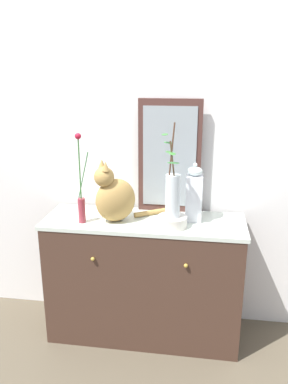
# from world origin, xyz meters

# --- Properties ---
(ground_plane) EXTENTS (6.00, 6.00, 0.00)m
(ground_plane) POSITION_xyz_m (0.00, 0.00, 0.00)
(ground_plane) COLOR brown
(wall_back) EXTENTS (4.40, 0.08, 2.60)m
(wall_back) POSITION_xyz_m (0.00, 0.28, 1.30)
(wall_back) COLOR white
(wall_back) RESTS_ON ground_plane
(sideboard) EXTENTS (1.24, 0.44, 0.82)m
(sideboard) POSITION_xyz_m (0.00, -0.00, 0.41)
(sideboard) COLOR #432C21
(sideboard) RESTS_ON ground_plane
(mirror_leaning) EXTENTS (0.40, 0.03, 0.72)m
(mirror_leaning) POSITION_xyz_m (0.13, 0.19, 1.18)
(mirror_leaning) COLOR #482A25
(mirror_leaning) RESTS_ON sideboard
(cat_sitting) EXTENTS (0.44, 0.33, 0.39)m
(cat_sitting) POSITION_xyz_m (-0.17, -0.04, 0.97)
(cat_sitting) COLOR #AC8547
(cat_sitting) RESTS_ON sideboard
(vase_slim_green) EXTENTS (0.08, 0.04, 0.54)m
(vase_slim_green) POSITION_xyz_m (-0.36, -0.10, 0.97)
(vase_slim_green) COLOR #91303B
(vase_slim_green) RESTS_ON sideboard
(bowl_porcelain) EXTENTS (0.17, 0.17, 0.06)m
(bowl_porcelain) POSITION_xyz_m (0.18, -0.08, 0.85)
(bowl_porcelain) COLOR silver
(bowl_porcelain) RESTS_ON sideboard
(vase_glass_clear) EXTENTS (0.12, 0.17, 0.54)m
(vase_glass_clear) POSITION_xyz_m (0.18, -0.08, 1.02)
(vase_glass_clear) COLOR silver
(vase_glass_clear) RESTS_ON bowl_porcelain
(jar_lidded_porcelain) EXTENTS (0.10, 0.10, 0.36)m
(jar_lidded_porcelain) POSITION_xyz_m (0.30, 0.04, 0.98)
(jar_lidded_porcelain) COLOR white
(jar_lidded_porcelain) RESTS_ON sideboard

